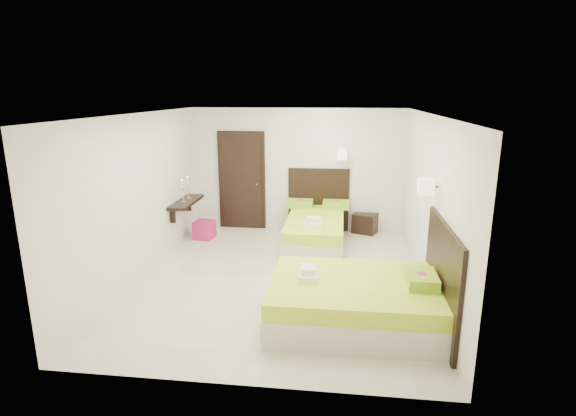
# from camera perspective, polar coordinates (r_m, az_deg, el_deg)

# --- Properties ---
(floor) EXTENTS (5.50, 5.50, 0.00)m
(floor) POSITION_cam_1_polar(r_m,az_deg,el_deg) (7.33, -1.07, -8.92)
(floor) COLOR beige
(floor) RESTS_ON ground
(bed_single) EXTENTS (1.30, 2.16, 1.79)m
(bed_single) POSITION_cam_1_polar(r_m,az_deg,el_deg) (8.83, 3.53, -2.55)
(bed_single) COLOR beige
(bed_single) RESTS_ON ground
(bed_double) EXTENTS (2.18, 1.85, 1.80)m
(bed_double) POSITION_cam_1_polar(r_m,az_deg,el_deg) (5.99, 9.17, -11.39)
(bed_double) COLOR beige
(bed_double) RESTS_ON ground
(nightstand) EXTENTS (0.59, 0.56, 0.42)m
(nightstand) POSITION_cam_1_polar(r_m,az_deg,el_deg) (9.71, 9.75, -1.88)
(nightstand) COLOR black
(nightstand) RESTS_ON ground
(ottoman) EXTENTS (0.42, 0.42, 0.37)m
(ottoman) POSITION_cam_1_polar(r_m,az_deg,el_deg) (9.35, -10.57, -2.72)
(ottoman) COLOR #AB1656
(ottoman) RESTS_ON ground
(door) EXTENTS (1.02, 0.15, 2.14)m
(door) POSITION_cam_1_polar(r_m,az_deg,el_deg) (9.78, -5.89, 3.44)
(door) COLOR black
(door) RESTS_ON ground
(console_shelf) EXTENTS (0.35, 1.20, 0.78)m
(console_shelf) POSITION_cam_1_polar(r_m,az_deg,el_deg) (9.05, -12.85, 0.72)
(console_shelf) COLOR black
(console_shelf) RESTS_ON ground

